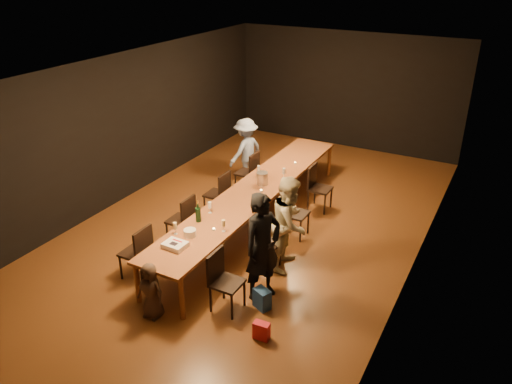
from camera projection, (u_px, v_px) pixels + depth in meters
The scene contains 30 objects.
ground at pixel (255, 224), 9.63m from camera, with size 10.00×10.00×0.00m, color #4E2313.
room_shell at pixel (255, 121), 8.73m from camera, with size 6.04×10.04×3.02m.
table at pixel (255, 192), 9.33m from camera, with size 0.90×6.00×0.75m.
chair_right_0 at pixel (227, 282), 7.16m from camera, with size 0.42×0.42×0.93m, color black, non-canonical shape.
chair_right_1 at pixel (265, 244), 8.12m from camera, with size 0.42×0.42×0.93m, color black, non-canonical shape.
chair_right_2 at pixel (296, 213), 9.07m from camera, with size 0.42×0.42×0.93m, color black, non-canonical shape.
chair_right_3 at pixel (320, 188), 10.02m from camera, with size 0.42×0.42×0.93m, color black, non-canonical shape.
chair_left_0 at pixel (135, 252), 7.89m from camera, with size 0.42×0.42×0.93m, color black, non-canonical shape.
chair_left_1 at pixel (180, 220), 8.84m from camera, with size 0.42×0.42×0.93m, color black, non-canonical shape.
chair_left_2 at pixel (217, 194), 9.79m from camera, with size 0.42×0.42×0.93m, color black, non-canonical shape.
chair_left_3 at pixel (247, 172), 10.74m from camera, with size 0.42×0.42×0.93m, color black, non-canonical shape.
woman_birthday at pixel (263, 247), 7.28m from camera, with size 0.62×0.41×1.71m, color black.
woman_tan at pixel (290, 223), 8.06m from camera, with size 0.78×0.61×1.60m, color beige.
man_blue at pixel (246, 150), 11.19m from camera, with size 0.95×0.54×1.47m, color #8399CB.
child at pixel (151, 291), 7.03m from camera, with size 0.43×0.28×0.87m, color #433025.
gift_bag_red at pixel (261, 331), 6.74m from camera, with size 0.22×0.12×0.26m, color red.
gift_bag_blue at pixel (262, 299), 7.31m from camera, with size 0.25×0.17×0.32m, color #224D96.
birthday_cake at pixel (175, 245), 7.47m from camera, with size 0.34×0.28×0.08m.
plate_stack at pixel (190, 233), 7.76m from camera, with size 0.20×0.20×0.11m, color silver.
champagne_bottle at pixel (198, 211), 8.12m from camera, with size 0.09×0.09×0.38m, color black, non-canonical shape.
ice_bucket at pixel (262, 178), 9.47m from camera, with size 0.22×0.22×0.24m, color #B9B8BD.
wineglass_0 at pixel (175, 228), 7.78m from camera, with size 0.06×0.06×0.21m, color beige, non-canonical shape.
wineglass_1 at pixel (224, 226), 7.86m from camera, with size 0.06×0.06×0.21m, color beige, non-canonical shape.
wineglass_2 at pixel (210, 208), 8.42m from camera, with size 0.06×0.06×0.21m, color silver, non-canonical shape.
wineglass_3 at pixel (255, 203), 8.56m from camera, with size 0.06×0.06×0.21m, color beige, non-canonical shape.
wineglass_4 at pixel (259, 171), 9.84m from camera, with size 0.06×0.06×0.21m, color silver, non-canonical shape.
wineglass_5 at pixel (284, 173), 9.73m from camera, with size 0.06×0.06×0.21m, color silver, non-canonical shape.
tealight_near at pixel (214, 229), 7.93m from camera, with size 0.05×0.05×0.03m, color #B2B7B2.
tealight_mid at pixel (261, 191), 9.22m from camera, with size 0.05×0.05×0.03m, color #B2B7B2.
tealight_far at pixel (295, 163), 10.42m from camera, with size 0.05×0.05×0.03m, color #B2B7B2.
Camera 1 is at (4.01, -7.39, 4.75)m, focal length 35.00 mm.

